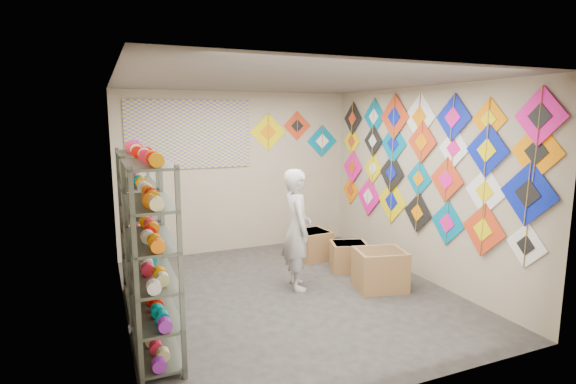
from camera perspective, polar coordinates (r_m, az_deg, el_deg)
name	(u,v)px	position (r m, az deg, el deg)	size (l,w,h in m)	color
ground	(290,295)	(5.98, 0.25, -12.89)	(4.50, 4.50, 0.00)	#2E2B28
room_walls	(290,169)	(5.57, 0.26, 2.97)	(4.50, 4.50, 4.50)	tan
shelf_rack_front	(152,260)	(4.45, -16.89, -8.28)	(0.40, 1.10, 1.90)	#4C5147
shelf_rack_back	(139,229)	(5.70, -18.34, -4.46)	(0.40, 1.10, 1.90)	#4C5147
string_spools	(144,234)	(5.05, -17.76, -5.10)	(0.12, 2.36, 0.12)	#FF204B
kite_wall_display	(421,163)	(6.56, 16.58, 3.51)	(0.05, 4.25, 2.03)	white
back_wall_kites	(294,134)	(8.00, 0.78, 7.43)	(1.68, 0.02, 0.84)	yellow
poster	(190,135)	(7.45, -12.38, 7.14)	(2.00, 0.01, 1.10)	#6252B3
shopkeeper	(297,229)	(5.98, 1.14, -4.75)	(0.49, 0.65, 1.61)	beige
carton_a	(380,269)	(6.21, 11.61, -9.61)	(0.64, 0.53, 0.53)	#9C7344
carton_b	(349,256)	(6.86, 7.72, -8.11)	(0.52, 0.43, 0.43)	#9C7344
carton_c	(313,245)	(7.34, 3.18, -6.69)	(0.48, 0.53, 0.47)	#9C7344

